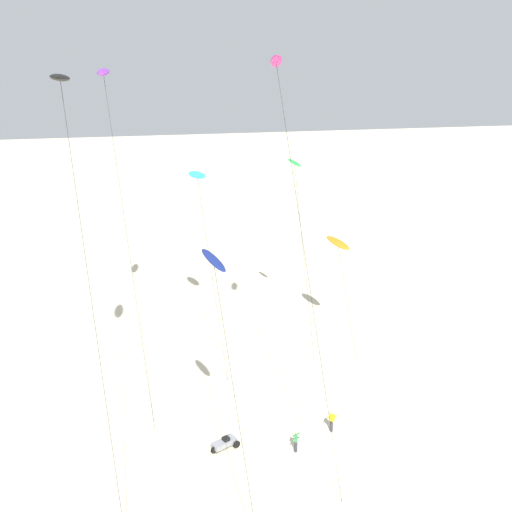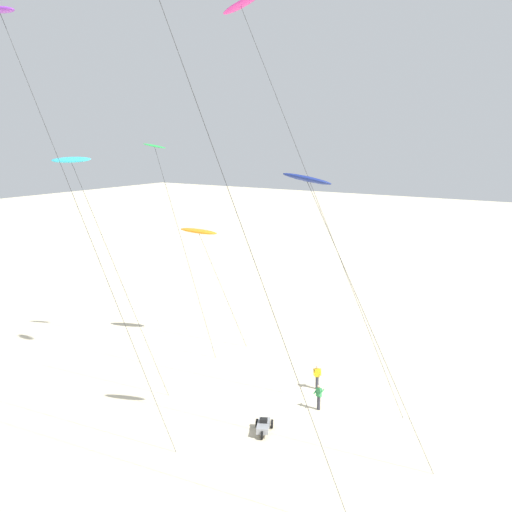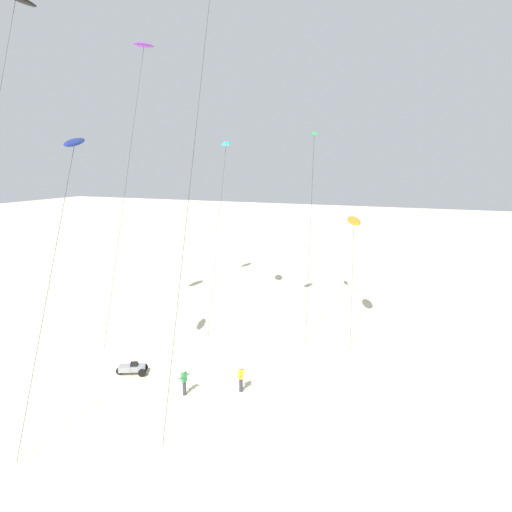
{
  "view_description": "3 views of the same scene",
  "coord_description": "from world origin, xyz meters",
  "px_view_note": "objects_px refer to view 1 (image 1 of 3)",
  "views": [
    {
      "loc": [
        -11.13,
        -31.37,
        27.02
      ],
      "look_at": [
        -4.66,
        6.95,
        12.1
      ],
      "focal_mm": 42.12,
      "sensor_mm": 36.0,
      "label": 1
    },
    {
      "loc": [
        -38.74,
        -17.73,
        17.64
      ],
      "look_at": [
        -4.75,
        4.57,
        9.89
      ],
      "focal_mm": 47.15,
      "sensor_mm": 36.0,
      "label": 2
    },
    {
      "loc": [
        11.39,
        -22.1,
        14.04
      ],
      "look_at": [
        -0.82,
        7.31,
        7.67
      ],
      "focal_mm": 33.32,
      "sensor_mm": 36.0,
      "label": 3
    }
  ],
  "objects_px": {
    "kite_cyan": "(197,176)",
    "kite_purple": "(104,75)",
    "kite_black": "(60,81)",
    "kite_flyer_middle": "(332,421)",
    "beach_buggy": "(225,443)",
    "kite_navy": "(214,263)",
    "kite_magenta": "(277,68)",
    "kite_green": "(295,173)",
    "kite_orange": "(338,243)",
    "kite_flyer_nearest": "(296,441)"
  },
  "relations": [
    {
      "from": "kite_flyer_middle",
      "to": "kite_black",
      "type": "bearing_deg",
      "value": 179.91
    },
    {
      "from": "kite_flyer_middle",
      "to": "kite_orange",
      "type": "bearing_deg",
      "value": 73.07
    },
    {
      "from": "kite_navy",
      "to": "kite_flyer_nearest",
      "type": "relative_size",
      "value": 9.3
    },
    {
      "from": "kite_cyan",
      "to": "kite_purple",
      "type": "xyz_separation_m",
      "value": [
        -6.61,
        -2.53,
        8.23
      ]
    },
    {
      "from": "kite_navy",
      "to": "kite_black",
      "type": "height_order",
      "value": "kite_black"
    },
    {
      "from": "kite_magenta",
      "to": "kite_orange",
      "type": "distance_m",
      "value": 19.61
    },
    {
      "from": "kite_magenta",
      "to": "kite_green",
      "type": "height_order",
      "value": "kite_magenta"
    },
    {
      "from": "kite_magenta",
      "to": "kite_orange",
      "type": "relative_size",
      "value": 2.65
    },
    {
      "from": "kite_cyan",
      "to": "kite_purple",
      "type": "height_order",
      "value": "kite_purple"
    },
    {
      "from": "kite_purple",
      "to": "kite_magenta",
      "type": "xyz_separation_m",
      "value": [
        11.01,
        -8.32,
        0.93
      ]
    },
    {
      "from": "kite_black",
      "to": "kite_flyer_middle",
      "type": "relative_size",
      "value": 14.89
    },
    {
      "from": "kite_cyan",
      "to": "kite_black",
      "type": "bearing_deg",
      "value": -118.93
    },
    {
      "from": "kite_navy",
      "to": "kite_purple",
      "type": "distance_m",
      "value": 18.97
    },
    {
      "from": "kite_green",
      "to": "kite_flyer_middle",
      "type": "xyz_separation_m",
      "value": [
        -0.3,
        -14.21,
        -14.62
      ]
    },
    {
      "from": "kite_green",
      "to": "kite_orange",
      "type": "relative_size",
      "value": 1.71
    },
    {
      "from": "kite_green",
      "to": "kite_flyer_nearest",
      "type": "xyz_separation_m",
      "value": [
        -3.31,
        -15.94,
        -14.62
      ]
    },
    {
      "from": "kite_black",
      "to": "kite_green",
      "type": "bearing_deg",
      "value": 41.18
    },
    {
      "from": "kite_green",
      "to": "beach_buggy",
      "type": "distance_m",
      "value": 22.58
    },
    {
      "from": "kite_purple",
      "to": "kite_flyer_nearest",
      "type": "xyz_separation_m",
      "value": [
        11.52,
        -13.69,
        -22.81
      ]
    },
    {
      "from": "kite_black",
      "to": "kite_flyer_middle",
      "type": "xyz_separation_m",
      "value": [
        15.92,
        -0.03,
        -23.42
      ]
    },
    {
      "from": "kite_magenta",
      "to": "kite_green",
      "type": "bearing_deg",
      "value": 70.11
    },
    {
      "from": "kite_black",
      "to": "beach_buggy",
      "type": "distance_m",
      "value": 25.26
    },
    {
      "from": "kite_black",
      "to": "kite_magenta",
      "type": "bearing_deg",
      "value": 16.26
    },
    {
      "from": "kite_magenta",
      "to": "beach_buggy",
      "type": "xyz_separation_m",
      "value": [
        -4.19,
        -4.19,
        -24.2
      ]
    },
    {
      "from": "kite_navy",
      "to": "kite_black",
      "type": "relative_size",
      "value": 0.62
    },
    {
      "from": "kite_navy",
      "to": "kite_green",
      "type": "relative_size",
      "value": 0.94
    },
    {
      "from": "kite_orange",
      "to": "kite_flyer_nearest",
      "type": "distance_m",
      "value": 18.59
    },
    {
      "from": "kite_purple",
      "to": "kite_flyer_middle",
      "type": "height_order",
      "value": "kite_purple"
    },
    {
      "from": "kite_purple",
      "to": "kite_magenta",
      "type": "bearing_deg",
      "value": -37.1
    },
    {
      "from": "kite_green",
      "to": "kite_purple",
      "type": "bearing_deg",
      "value": -171.38
    },
    {
      "from": "kite_cyan",
      "to": "kite_black",
      "type": "height_order",
      "value": "kite_black"
    },
    {
      "from": "kite_flyer_middle",
      "to": "beach_buggy",
      "type": "height_order",
      "value": "kite_flyer_middle"
    },
    {
      "from": "kite_flyer_nearest",
      "to": "kite_orange",
      "type": "bearing_deg",
      "value": 64.83
    },
    {
      "from": "kite_cyan",
      "to": "beach_buggy",
      "type": "height_order",
      "value": "kite_cyan"
    },
    {
      "from": "kite_green",
      "to": "kite_flyer_nearest",
      "type": "bearing_deg",
      "value": -101.73
    },
    {
      "from": "kite_orange",
      "to": "kite_black",
      "type": "height_order",
      "value": "kite_black"
    },
    {
      "from": "kite_black",
      "to": "kite_flyer_nearest",
      "type": "height_order",
      "value": "kite_black"
    },
    {
      "from": "kite_cyan",
      "to": "kite_flyer_nearest",
      "type": "height_order",
      "value": "kite_cyan"
    },
    {
      "from": "kite_navy",
      "to": "kite_orange",
      "type": "xyz_separation_m",
      "value": [
        12.45,
        16.97,
        -5.61
      ]
    },
    {
      "from": "kite_navy",
      "to": "kite_flyer_middle",
      "type": "distance_m",
      "value": 16.78
    },
    {
      "from": "kite_orange",
      "to": "beach_buggy",
      "type": "relative_size",
      "value": 4.64
    },
    {
      "from": "kite_green",
      "to": "kite_flyer_nearest",
      "type": "distance_m",
      "value": 21.88
    },
    {
      "from": "kite_flyer_middle",
      "to": "kite_green",
      "type": "bearing_deg",
      "value": 88.79
    },
    {
      "from": "kite_cyan",
      "to": "kite_black",
      "type": "distance_m",
      "value": 18.75
    },
    {
      "from": "kite_green",
      "to": "kite_flyer_middle",
      "type": "distance_m",
      "value": 20.39
    },
    {
      "from": "kite_navy",
      "to": "kite_green",
      "type": "bearing_deg",
      "value": 64.08
    },
    {
      "from": "kite_orange",
      "to": "kite_flyer_middle",
      "type": "xyz_separation_m",
      "value": [
        -4.04,
        -13.27,
        -8.43
      ]
    },
    {
      "from": "kite_green",
      "to": "kite_orange",
      "type": "xyz_separation_m",
      "value": [
        3.74,
        -0.94,
        -6.19
      ]
    },
    {
      "from": "kite_flyer_nearest",
      "to": "kite_flyer_middle",
      "type": "height_order",
      "value": "same"
    },
    {
      "from": "kite_purple",
      "to": "kite_flyer_nearest",
      "type": "bearing_deg",
      "value": -49.91
    }
  ]
}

